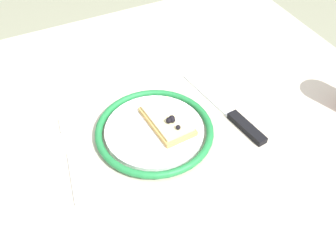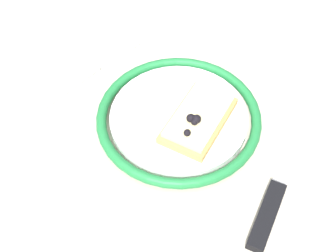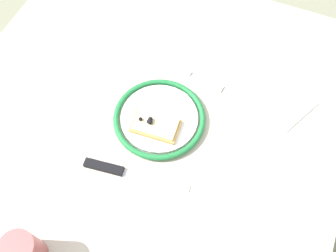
{
  "view_description": "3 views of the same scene",
  "coord_description": "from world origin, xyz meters",
  "px_view_note": "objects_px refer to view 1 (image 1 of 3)",
  "views": [
    {
      "loc": [
        -0.19,
        -0.41,
        1.26
      ],
      "look_at": [
        0.01,
        0.01,
        0.77
      ],
      "focal_mm": 41.4,
      "sensor_mm": 36.0,
      "label": 1
    },
    {
      "loc": [
        0.19,
        -0.3,
        1.22
      ],
      "look_at": [
        -0.01,
        0.01,
        0.74
      ],
      "focal_mm": 49.62,
      "sensor_mm": 36.0,
      "label": 2
    },
    {
      "loc": [
        0.39,
        0.22,
        1.52
      ],
      "look_at": [
        0.01,
        0.06,
        0.75
      ],
      "focal_mm": 40.43,
      "sensor_mm": 36.0,
      "label": 3
    }
  ],
  "objects_px": {
    "pizza_slice_near": "(167,120)",
    "knife": "(235,118)",
    "plate": "(154,131)",
    "fork": "(71,156)",
    "dining_table": "(165,176)",
    "napkin": "(34,80)"
  },
  "relations": [
    {
      "from": "pizza_slice_near",
      "to": "napkin",
      "type": "xyz_separation_m",
      "value": [
        -0.2,
        0.25,
        -0.02
      ]
    },
    {
      "from": "knife",
      "to": "plate",
      "type": "bearing_deg",
      "value": 168.02
    },
    {
      "from": "pizza_slice_near",
      "to": "fork",
      "type": "height_order",
      "value": "pizza_slice_near"
    },
    {
      "from": "fork",
      "to": "plate",
      "type": "bearing_deg",
      "value": -5.38
    },
    {
      "from": "fork",
      "to": "napkin",
      "type": "distance_m",
      "value": 0.24
    },
    {
      "from": "plate",
      "to": "knife",
      "type": "xyz_separation_m",
      "value": [
        0.16,
        -0.03,
        -0.0
      ]
    },
    {
      "from": "fork",
      "to": "pizza_slice_near",
      "type": "bearing_deg",
      "value": -3.91
    },
    {
      "from": "pizza_slice_near",
      "to": "fork",
      "type": "distance_m",
      "value": 0.18
    },
    {
      "from": "plate",
      "to": "fork",
      "type": "height_order",
      "value": "plate"
    },
    {
      "from": "dining_table",
      "to": "napkin",
      "type": "distance_m",
      "value": 0.35
    },
    {
      "from": "dining_table",
      "to": "knife",
      "type": "bearing_deg",
      "value": -0.11
    },
    {
      "from": "pizza_slice_near",
      "to": "knife",
      "type": "distance_m",
      "value": 0.13
    },
    {
      "from": "plate",
      "to": "fork",
      "type": "bearing_deg",
      "value": 174.62
    },
    {
      "from": "dining_table",
      "to": "fork",
      "type": "distance_m",
      "value": 0.19
    },
    {
      "from": "knife",
      "to": "napkin",
      "type": "height_order",
      "value": "knife"
    },
    {
      "from": "dining_table",
      "to": "pizza_slice_near",
      "type": "xyz_separation_m",
      "value": [
        0.02,
        0.03,
        0.12
      ]
    },
    {
      "from": "dining_table",
      "to": "plate",
      "type": "relative_size",
      "value": 4.49
    },
    {
      "from": "dining_table",
      "to": "pizza_slice_near",
      "type": "bearing_deg",
      "value": 57.19
    },
    {
      "from": "knife",
      "to": "fork",
      "type": "height_order",
      "value": "knife"
    },
    {
      "from": "plate",
      "to": "knife",
      "type": "height_order",
      "value": "plate"
    },
    {
      "from": "pizza_slice_near",
      "to": "napkin",
      "type": "bearing_deg",
      "value": 128.05
    },
    {
      "from": "knife",
      "to": "fork",
      "type": "relative_size",
      "value": 1.2
    }
  ]
}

